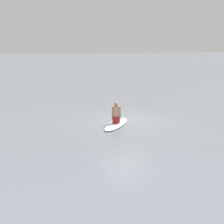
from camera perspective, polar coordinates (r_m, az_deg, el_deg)
ground_plane at (r=15.50m, az=2.79°, el=-1.44°), size 400.00×400.00×0.00m
surfboard at (r=14.51m, az=0.77°, el=-2.14°), size 2.30×2.56×0.09m
person_paddler at (r=14.40m, az=0.77°, el=-0.25°), size 0.41×0.42×0.98m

